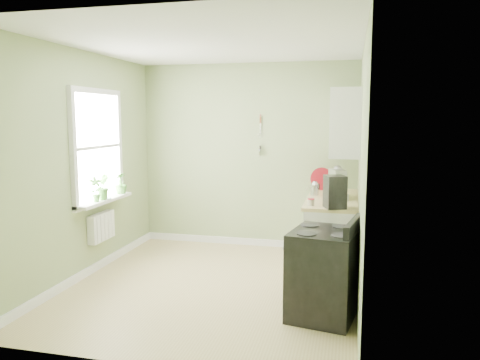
% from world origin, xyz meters
% --- Properties ---
extents(floor, '(3.20, 3.60, 0.02)m').
position_xyz_m(floor, '(0.00, 0.00, -0.01)').
color(floor, tan).
rests_on(floor, ground).
extents(ceiling, '(3.20, 3.60, 0.02)m').
position_xyz_m(ceiling, '(0.00, 0.00, 2.71)').
color(ceiling, white).
rests_on(ceiling, wall_back).
extents(wall_back, '(3.20, 0.02, 2.70)m').
position_xyz_m(wall_back, '(0.00, 1.81, 1.35)').
color(wall_back, '#95A771').
rests_on(wall_back, floor).
extents(wall_left, '(0.02, 3.60, 2.70)m').
position_xyz_m(wall_left, '(-1.61, 0.00, 1.35)').
color(wall_left, '#95A771').
rests_on(wall_left, floor).
extents(wall_right, '(0.02, 3.60, 2.70)m').
position_xyz_m(wall_right, '(1.61, 0.00, 1.35)').
color(wall_right, '#95A771').
rests_on(wall_right, floor).
extents(base_cabinets, '(0.60, 1.60, 0.87)m').
position_xyz_m(base_cabinets, '(1.30, 1.00, 0.43)').
color(base_cabinets, white).
rests_on(base_cabinets, floor).
extents(countertop, '(0.64, 1.60, 0.04)m').
position_xyz_m(countertop, '(1.29, 1.00, 0.89)').
color(countertop, '#D7C483').
rests_on(countertop, base_cabinets).
extents(upper_cabinets, '(0.35, 1.40, 0.80)m').
position_xyz_m(upper_cabinets, '(1.43, 1.10, 1.85)').
color(upper_cabinets, white).
rests_on(upper_cabinets, wall_right).
extents(window, '(0.06, 1.14, 1.44)m').
position_xyz_m(window, '(-1.58, 0.30, 1.55)').
color(window, white).
rests_on(window, wall_left).
extents(window_sill, '(0.18, 1.14, 0.04)m').
position_xyz_m(window_sill, '(-1.51, 0.30, 0.88)').
color(window_sill, white).
rests_on(window_sill, wall_left).
extents(radiator, '(0.12, 0.50, 0.35)m').
position_xyz_m(radiator, '(-1.54, 0.25, 0.55)').
color(radiator, white).
rests_on(radiator, wall_left).
extents(wall_utensils, '(0.02, 0.14, 0.58)m').
position_xyz_m(wall_utensils, '(0.20, 1.78, 1.56)').
color(wall_utensils, '#D7C483').
rests_on(wall_utensils, wall_back).
extents(stove, '(0.72, 0.79, 0.97)m').
position_xyz_m(stove, '(1.28, -0.54, 0.43)').
color(stove, black).
rests_on(stove, floor).
extents(stand_mixer, '(0.29, 0.37, 0.41)m').
position_xyz_m(stand_mixer, '(1.34, 0.93, 1.08)').
color(stand_mixer, '#B2B2B7').
rests_on(stand_mixer, countertop).
extents(kettle, '(0.18, 0.11, 0.18)m').
position_xyz_m(kettle, '(1.05, 1.13, 1.00)').
color(kettle, silver).
rests_on(kettle, countertop).
extents(coffee_maker, '(0.28, 0.29, 0.37)m').
position_xyz_m(coffee_maker, '(1.33, 0.30, 1.08)').
color(coffee_maker, black).
rests_on(coffee_maker, countertop).
extents(red_tray, '(0.31, 0.18, 0.32)m').
position_xyz_m(red_tray, '(1.11, 1.58, 1.07)').
color(red_tray, '#A51625').
rests_on(red_tray, countertop).
extents(jar, '(0.08, 0.08, 0.09)m').
position_xyz_m(jar, '(1.07, 0.38, 0.95)').
color(jar, '#BDAF95').
rests_on(jar, countertop).
extents(plant_a, '(0.19, 0.20, 0.31)m').
position_xyz_m(plant_a, '(-1.50, 0.09, 1.06)').
color(plant_a, '#3C772A').
rests_on(plant_a, window_sill).
extents(plant_b, '(0.22, 0.23, 0.32)m').
position_xyz_m(plant_b, '(-1.50, 0.25, 1.06)').
color(plant_b, '#3C772A').
rests_on(plant_b, window_sill).
extents(plant_c, '(0.19, 0.19, 0.28)m').
position_xyz_m(plant_c, '(-1.50, 0.73, 1.04)').
color(plant_c, '#3C772A').
rests_on(plant_c, window_sill).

